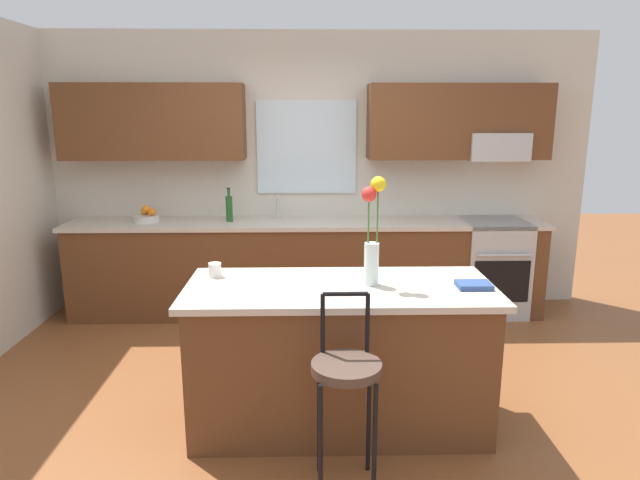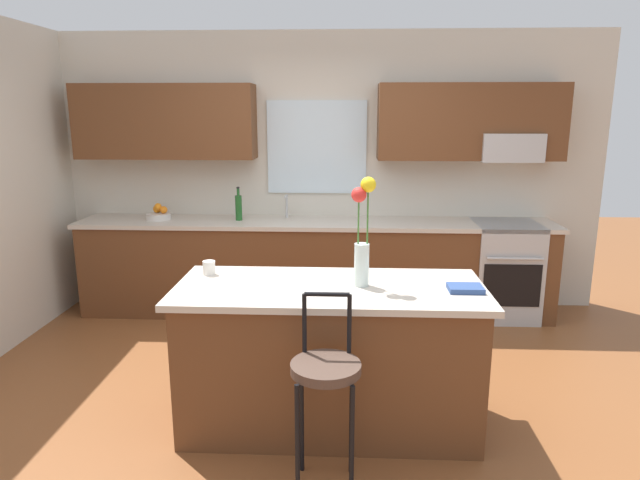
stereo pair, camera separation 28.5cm
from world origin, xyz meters
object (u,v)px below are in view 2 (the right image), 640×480
flower_vase (362,234)px  bottle_olive_oil (239,207)px  kitchen_island (329,356)px  mug_ceramic (209,268)px  oven_range (503,270)px  cookbook (465,288)px  fruit_bowl_oranges (159,214)px  bar_stool_near (326,376)px

flower_vase → bottle_olive_oil: size_ratio=2.03×
kitchen_island → mug_ceramic: mug_ceramic is taller
oven_range → cookbook: (-0.81, -2.06, 0.48)m
oven_range → kitchen_island: same height
kitchen_island → cookbook: size_ratio=9.35×
mug_ceramic → oven_range: bearing=36.9°
oven_range → fruit_bowl_oranges: fruit_bowl_oranges is taller
kitchen_island → fruit_bowl_oranges: (-1.73, 2.03, 0.51)m
oven_range → kitchen_island: bearing=-128.9°
oven_range → flower_vase: flower_vase is taller
oven_range → cookbook: size_ratio=4.60×
kitchen_island → bottle_olive_oil: 2.31m
bar_stool_near → fruit_bowl_oranges: fruit_bowl_oranges is taller
oven_range → kitchen_island: size_ratio=0.49×
oven_range → flower_vase: size_ratio=1.40×
mug_ceramic → cookbook: size_ratio=0.45×
kitchen_island → fruit_bowl_oranges: bearing=130.5°
flower_vase → mug_ceramic: 1.03m
mug_ceramic → cookbook: 1.60m
mug_ceramic → cookbook: (1.58, -0.26, -0.03)m
kitchen_island → oven_range: bearing=51.1°
bar_stool_near → fruit_bowl_oranges: bearing=123.2°
flower_vase → kitchen_island: bearing=-176.5°
cookbook → bottle_olive_oil: bottle_olive_oil is taller
bar_stool_near → mug_ceramic: size_ratio=11.58×
mug_ceramic → fruit_bowl_oranges: bearing=117.3°
oven_range → mug_ceramic: size_ratio=10.22×
oven_range → bar_stool_near: bearing=-121.7°
bar_stool_near → fruit_bowl_oranges: 3.17m
kitchen_island → bar_stool_near: 0.64m
flower_vase → cookbook: 0.68m
kitchen_island → flower_vase: size_ratio=2.84×
cookbook → kitchen_island: bearing=175.6°
bar_stool_near → flower_vase: bearing=72.9°
oven_range → flower_vase: 2.56m
fruit_bowl_oranges → bottle_olive_oil: (0.79, -0.00, 0.08)m
bar_stool_near → bottle_olive_oil: (-0.94, 2.63, 0.42)m
oven_range → bar_stool_near: 3.07m
cookbook → bar_stool_near: bearing=-145.3°
flower_vase → fruit_bowl_oranges: (-1.92, 2.01, -0.27)m
bar_stool_near → flower_vase: size_ratio=1.58×
kitchen_island → cookbook: bearing=-4.4°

